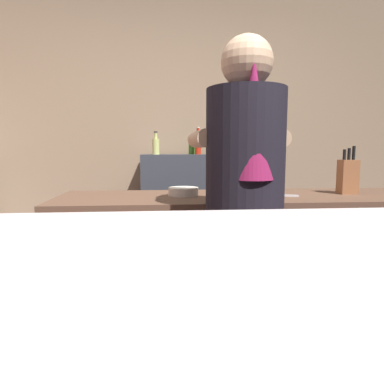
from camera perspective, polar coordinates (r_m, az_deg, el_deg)
The scene contains 10 objects.
wall_back at distance 3.42m, azimuth -3.09°, elevation 10.13°, with size 5.20×0.10×2.70m, color #967C5F.
prep_counter at distance 2.10m, azimuth 8.27°, elevation -12.91°, with size 2.10×0.60×0.91m, color brown.
back_shelf at distance 3.20m, azimuth -0.79°, elevation -3.85°, with size 0.83×0.36×1.12m, color #353A43.
bartender at distance 1.52m, azimuth 8.73°, elevation -1.28°, with size 0.44×0.52×1.64m.
knife_block at distance 2.23m, azimuth 24.38°, elevation 2.43°, with size 0.10×0.08×0.28m.
mixing_bowl at distance 1.95m, azimuth -1.43°, elevation 0.08°, with size 0.17×0.17×0.05m, color silver.
chefs_knife at distance 1.99m, azimuth 13.80°, elevation -0.56°, with size 0.24×0.03×0.01m, color silver.
bottle_hot_sauce at distance 3.21m, azimuth -0.01°, elevation 7.53°, with size 0.06×0.06×0.18m.
bottle_vinegar at distance 3.04m, azimuth -6.00°, elevation 7.64°, with size 0.06×0.06×0.20m.
bottle_olive_oil at distance 3.12m, azimuth 1.00°, elevation 7.99°, with size 0.06×0.06×0.24m.
Camera 1 is at (-0.11, -1.21, 1.17)m, focal length 32.23 mm.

